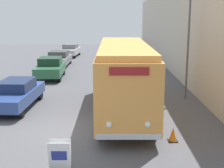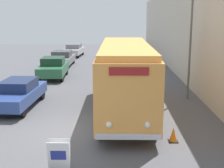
{
  "view_description": "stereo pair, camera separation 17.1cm",
  "coord_description": "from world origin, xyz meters",
  "px_view_note": "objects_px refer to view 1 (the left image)",
  "views": [
    {
      "loc": [
        1.46,
        -12.27,
        4.74
      ],
      "look_at": [
        1.43,
        0.34,
        1.95
      ],
      "focal_mm": 50.0,
      "sensor_mm": 36.0,
      "label": 1
    },
    {
      "loc": [
        1.63,
        -12.27,
        4.74
      ],
      "look_at": [
        1.43,
        0.34,
        1.95
      ],
      "focal_mm": 50.0,
      "sensor_mm": 36.0,
      "label": 2
    }
  ],
  "objects_px": {
    "sign_board": "(60,155)",
    "parked_car_near": "(17,93)",
    "vintage_bus": "(124,75)",
    "parked_car_mid": "(51,68)",
    "parked_car_distant": "(71,50)",
    "parked_car_far": "(59,58)",
    "traffic_cone": "(174,134)",
    "streetlamp": "(190,20)"
  },
  "relations": [
    {
      "from": "sign_board",
      "to": "parked_car_near",
      "type": "xyz_separation_m",
      "value": [
        -3.34,
        6.72,
        0.3
      ]
    },
    {
      "from": "vintage_bus",
      "to": "parked_car_mid",
      "type": "height_order",
      "value": "vintage_bus"
    },
    {
      "from": "parked_car_near",
      "to": "sign_board",
      "type": "bearing_deg",
      "value": -61.04
    },
    {
      "from": "parked_car_distant",
      "to": "parked_car_near",
      "type": "bearing_deg",
      "value": -86.08
    },
    {
      "from": "parked_car_near",
      "to": "parked_car_mid",
      "type": "height_order",
      "value": "parked_car_mid"
    },
    {
      "from": "parked_car_far",
      "to": "traffic_cone",
      "type": "height_order",
      "value": "parked_car_far"
    },
    {
      "from": "vintage_bus",
      "to": "parked_car_near",
      "type": "distance_m",
      "value": 5.72
    },
    {
      "from": "traffic_cone",
      "to": "parked_car_distant",
      "type": "bearing_deg",
      "value": 105.92
    },
    {
      "from": "vintage_bus",
      "to": "parked_car_mid",
      "type": "bearing_deg",
      "value": 121.59
    },
    {
      "from": "vintage_bus",
      "to": "streetlamp",
      "type": "xyz_separation_m",
      "value": [
        3.71,
        2.64,
        2.58
      ]
    },
    {
      "from": "sign_board",
      "to": "streetlamp",
      "type": "distance_m",
      "value": 11.15
    },
    {
      "from": "parked_car_distant",
      "to": "streetlamp",
      "type": "bearing_deg",
      "value": -60.05
    },
    {
      "from": "sign_board",
      "to": "traffic_cone",
      "type": "relative_size",
      "value": 1.66
    },
    {
      "from": "sign_board",
      "to": "parked_car_distant",
      "type": "relative_size",
      "value": 0.21
    },
    {
      "from": "sign_board",
      "to": "parked_car_mid",
      "type": "xyz_separation_m",
      "value": [
        -3.08,
        14.51,
        0.36
      ]
    },
    {
      "from": "parked_car_near",
      "to": "parked_car_distant",
      "type": "distance_m",
      "value": 20.79
    },
    {
      "from": "vintage_bus",
      "to": "sign_board",
      "type": "height_order",
      "value": "vintage_bus"
    },
    {
      "from": "vintage_bus",
      "to": "parked_car_near",
      "type": "relative_size",
      "value": 1.99
    },
    {
      "from": "vintage_bus",
      "to": "parked_car_far",
      "type": "relative_size",
      "value": 2.01
    },
    {
      "from": "parked_car_far",
      "to": "streetlamp",
      "type": "bearing_deg",
      "value": -51.16
    },
    {
      "from": "vintage_bus",
      "to": "traffic_cone",
      "type": "bearing_deg",
      "value": -64.5
    },
    {
      "from": "parked_car_mid",
      "to": "streetlamp",
      "type": "bearing_deg",
      "value": -35.96
    },
    {
      "from": "parked_car_mid",
      "to": "parked_car_distant",
      "type": "height_order",
      "value": "parked_car_mid"
    },
    {
      "from": "parked_car_near",
      "to": "traffic_cone",
      "type": "distance_m",
      "value": 8.61
    },
    {
      "from": "vintage_bus",
      "to": "parked_car_distant",
      "type": "xyz_separation_m",
      "value": [
        -5.45,
        21.61,
        -1.16
      ]
    },
    {
      "from": "parked_car_far",
      "to": "parked_car_mid",
      "type": "bearing_deg",
      "value": -86.09
    },
    {
      "from": "vintage_bus",
      "to": "parked_car_far",
      "type": "bearing_deg",
      "value": 111.26
    },
    {
      "from": "parked_car_mid",
      "to": "parked_car_far",
      "type": "height_order",
      "value": "parked_car_mid"
    },
    {
      "from": "streetlamp",
      "to": "parked_car_distant",
      "type": "xyz_separation_m",
      "value": [
        -9.16,
        18.97,
        -3.74
      ]
    },
    {
      "from": "vintage_bus",
      "to": "parked_car_distant",
      "type": "relative_size",
      "value": 2.12
    },
    {
      "from": "vintage_bus",
      "to": "parked_car_distant",
      "type": "height_order",
      "value": "vintage_bus"
    },
    {
      "from": "parked_car_mid",
      "to": "parked_car_distant",
      "type": "distance_m",
      "value": 13.01
    },
    {
      "from": "sign_board",
      "to": "vintage_bus",
      "type": "bearing_deg",
      "value": 69.46
    },
    {
      "from": "parked_car_distant",
      "to": "vintage_bus",
      "type": "bearing_deg",
      "value": -71.66
    },
    {
      "from": "parked_car_near",
      "to": "traffic_cone",
      "type": "bearing_deg",
      "value": -29.16
    },
    {
      "from": "parked_car_near",
      "to": "streetlamp",
      "type": "bearing_deg",
      "value": 13.7
    },
    {
      "from": "parked_car_mid",
      "to": "parked_car_near",
      "type": "bearing_deg",
      "value": -94.31
    },
    {
      "from": "sign_board",
      "to": "parked_car_near",
      "type": "distance_m",
      "value": 7.51
    },
    {
      "from": "parked_car_near",
      "to": "parked_car_far",
      "type": "bearing_deg",
      "value": 92.92
    },
    {
      "from": "vintage_bus",
      "to": "streetlamp",
      "type": "height_order",
      "value": "streetlamp"
    },
    {
      "from": "vintage_bus",
      "to": "parked_car_far",
      "type": "xyz_separation_m",
      "value": [
        -5.63,
        14.48,
        -1.18
      ]
    },
    {
      "from": "parked_car_mid",
      "to": "parked_car_far",
      "type": "bearing_deg",
      "value": 90.93
    }
  ]
}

